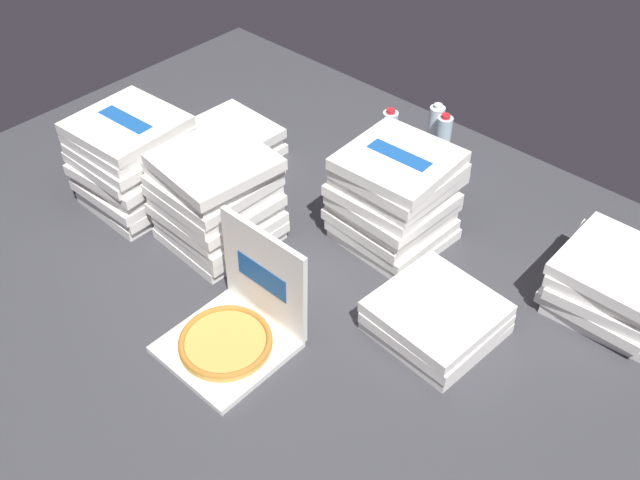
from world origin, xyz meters
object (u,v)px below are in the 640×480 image
Objects in this scene: pizza_stack_right_far at (216,199)px; pizza_stack_left_far at (436,318)px; pizza_stack_right_near at (394,197)px; pizza_stack_center_far at (614,284)px; water_bottle_0 at (442,141)px; water_bottle_2 at (435,131)px; water_bottle_1 at (389,136)px; open_pizza_box at (236,325)px; pizza_stack_left_near at (227,141)px; pizza_stack_right_mid at (133,163)px.

pizza_stack_left_far is at bearing 11.00° from pizza_stack_right_far.
pizza_stack_right_near reaches higher than pizza_stack_left_far.
pizza_stack_center_far is 1.67× the size of water_bottle_0.
pizza_stack_right_near is at bearing -69.56° from water_bottle_2.
pizza_stack_right_near is 1.64× the size of water_bottle_1.
pizza_stack_center_far is (0.78, 0.91, 0.03)m from open_pizza_box.
pizza_stack_center_far is at bearing 52.96° from pizza_stack_left_far.
water_bottle_2 is at bearing 147.81° from water_bottle_0.
pizza_stack_left_far is 0.85m from pizza_stack_right_far.
water_bottle_1 is (-0.18, -0.11, 0.00)m from water_bottle_0.
pizza_stack_left_near is at bearing -140.87° from water_bottle_1.
water_bottle_1 is (0.52, 0.42, 0.05)m from pizza_stack_left_near.
open_pizza_box is 1.20m from water_bottle_0.
pizza_stack_center_far is 1.67× the size of water_bottle_1.
pizza_stack_left_far is 1.59× the size of water_bottle_2.
open_pizza_box is 1.55× the size of water_bottle_2.
open_pizza_box is 0.50m from pizza_stack_right_far.
pizza_stack_right_far is at bearing -169.00° from pizza_stack_left_far.
pizza_stack_right_far is 1.67× the size of water_bottle_2.
pizza_stack_left_far is 0.97× the size of pizza_stack_right_mid.
pizza_stack_right_far is (0.38, -0.38, 0.12)m from pizza_stack_left_near.
pizza_stack_right_mid is at bearing -125.79° from water_bottle_0.
pizza_stack_right_far is at bearing 9.87° from pizza_stack_right_mid.
open_pizza_box reaches higher than pizza_stack_left_far.
pizza_stack_right_mid is 1.00× the size of pizza_stack_right_near.
pizza_stack_left_near is 0.97× the size of pizza_stack_right_mid.
pizza_stack_right_far is 1.02× the size of pizza_stack_right_near.
open_pizza_box is 1.11m from water_bottle_1.
water_bottle_2 is (-0.20, 0.53, -0.07)m from pizza_stack_right_near.
pizza_stack_right_mid is 1.21m from water_bottle_0.
open_pizza_box is 0.82m from pizza_stack_right_mid.
water_bottle_0 is at bearing 37.44° from pizza_stack_left_near.
water_bottle_2 is (-0.93, 0.32, 0.01)m from pizza_stack_center_far.
water_bottle_2 is at bearing 160.76° from pizza_stack_center_far.
pizza_stack_right_near reaches higher than water_bottle_0.
pizza_stack_right_mid and pizza_stack_right_near have the same top height.
pizza_stack_left_near is at bearing 139.69° from open_pizza_box.
pizza_stack_center_far is 1.06m from water_bottle_1.
pizza_stack_right_mid is (-0.01, -0.44, 0.12)m from pizza_stack_left_near.
water_bottle_1 is 0.19m from water_bottle_2.
water_bottle_1 is (-0.69, 0.64, 0.05)m from pizza_stack_left_far.
open_pizza_box is 0.62m from pizza_stack_left_far.
open_pizza_box is 0.93× the size of pizza_stack_center_far.
pizza_stack_left_far is at bearing -53.92° from water_bottle_2.
water_bottle_1 is at bearing -147.80° from water_bottle_0.
pizza_stack_right_far is at bearing -99.77° from water_bottle_1.
pizza_stack_center_far is at bearing 49.44° from open_pizza_box.
pizza_stack_right_mid is at bearing -121.21° from water_bottle_1.
water_bottle_2 reaches higher than pizza_stack_center_far.
water_bottle_0 reaches higher than pizza_stack_center_far.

